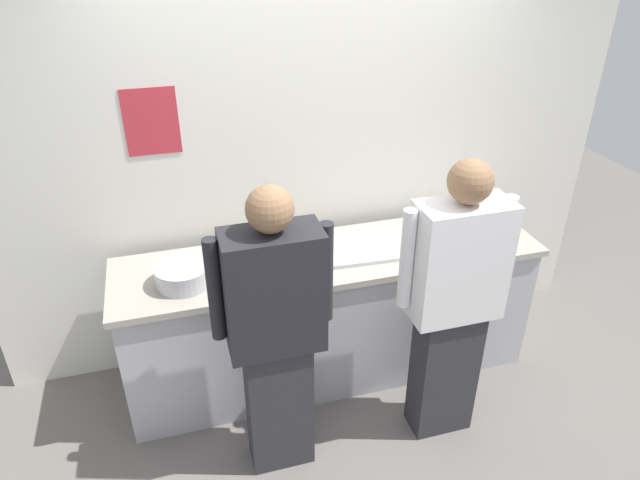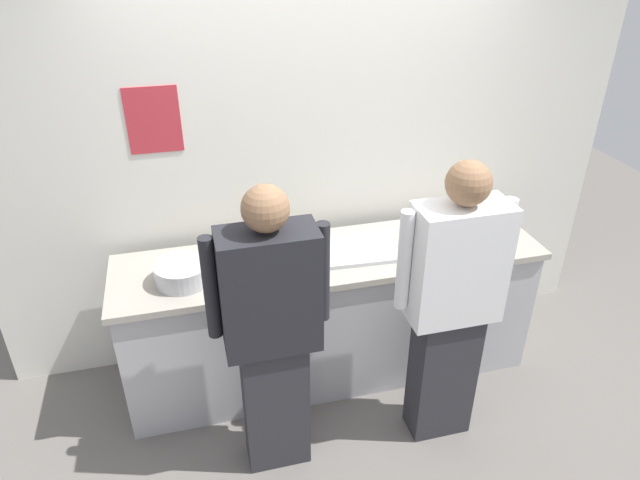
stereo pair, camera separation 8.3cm
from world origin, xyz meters
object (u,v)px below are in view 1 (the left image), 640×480
at_px(ramekin_red_sauce, 235,276).
at_px(squeeze_bottle_primary, 298,253).
at_px(squeeze_bottle_secondary, 287,233).
at_px(chef_near_left, 276,332).
at_px(ramekin_orange_sauce, 249,249).
at_px(mixing_bowl_steel, 183,275).
at_px(chefs_knife, 477,240).
at_px(plate_stack_front, 428,232).
at_px(ramekin_green_sauce, 284,252).
at_px(deli_cup, 439,248).
at_px(ramekin_yellow_sauce, 279,275).
at_px(chef_center, 453,301).
at_px(sheet_tray, 359,249).

bearing_deg(ramekin_red_sauce, squeeze_bottle_primary, 7.32).
bearing_deg(squeeze_bottle_secondary, chef_near_left, -107.35).
distance_m(squeeze_bottle_primary, ramekin_red_sauce, 0.38).
bearing_deg(squeeze_bottle_primary, chef_near_left, -115.03).
bearing_deg(ramekin_red_sauce, squeeze_bottle_secondary, 38.79).
xyz_separation_m(squeeze_bottle_primary, ramekin_orange_sauce, (-0.25, 0.22, -0.06)).
bearing_deg(ramekin_orange_sauce, ramekin_red_sauce, -114.44).
height_order(chef_near_left, mixing_bowl_steel, chef_near_left).
bearing_deg(chefs_knife, plate_stack_front, 156.61).
height_order(squeeze_bottle_secondary, chefs_knife, squeeze_bottle_secondary).
bearing_deg(ramekin_red_sauce, ramekin_green_sauce, 28.92).
distance_m(squeeze_bottle_secondary, ramekin_orange_sauce, 0.25).
bearing_deg(chefs_knife, chef_near_left, -160.08).
distance_m(squeeze_bottle_secondary, deli_cup, 0.92).
bearing_deg(ramekin_yellow_sauce, ramekin_red_sauce, 167.86).
xyz_separation_m(chef_center, sheet_tray, (-0.31, 0.62, 0.02)).
xyz_separation_m(squeeze_bottle_primary, ramekin_red_sauce, (-0.37, -0.05, -0.06)).
xyz_separation_m(chef_center, ramekin_green_sauce, (-0.76, 0.69, 0.03)).
distance_m(plate_stack_front, ramekin_red_sauce, 1.24).
relative_size(ramekin_green_sauce, chefs_knife, 0.30).
relative_size(sheet_tray, squeeze_bottle_secondary, 2.46).
bearing_deg(ramekin_orange_sauce, mixing_bowl_steel, -150.10).
xyz_separation_m(chef_center, ramekin_red_sauce, (-1.07, 0.51, 0.03)).
distance_m(ramekin_orange_sauce, chefs_knife, 1.41).
bearing_deg(mixing_bowl_steel, chef_near_left, -52.89).
height_order(sheet_tray, squeeze_bottle_secondary, squeeze_bottle_secondary).
relative_size(chef_near_left, chefs_knife, 6.03).
height_order(chef_near_left, chef_center, chef_center).
bearing_deg(chef_near_left, ramekin_green_sauce, 73.55).
distance_m(sheet_tray, ramekin_orange_sauce, 0.67).
distance_m(chef_near_left, ramekin_green_sauce, 0.69).
height_order(ramekin_green_sauce, deli_cup, deli_cup).
height_order(squeeze_bottle_primary, ramekin_green_sauce, squeeze_bottle_primary).
relative_size(chef_near_left, chef_center, 0.98).
bearing_deg(sheet_tray, ramekin_orange_sauce, 165.89).
xyz_separation_m(chef_center, deli_cup, (0.13, 0.44, 0.05)).
xyz_separation_m(sheet_tray, ramekin_orange_sauce, (-0.65, 0.16, 0.01)).
bearing_deg(squeeze_bottle_secondary, ramekin_green_sauce, -112.18).
distance_m(chef_near_left, chefs_knife, 1.48).
relative_size(chef_near_left, ramekin_yellow_sauce, 15.85).
xyz_separation_m(mixing_bowl_steel, ramekin_green_sauce, (0.59, 0.13, -0.03)).
height_order(mixing_bowl_steel, ramekin_red_sauce, mixing_bowl_steel).
bearing_deg(squeeze_bottle_primary, plate_stack_front, 5.86).
bearing_deg(ramekin_yellow_sauce, chef_near_left, -104.92).
relative_size(chef_center, squeeze_bottle_secondary, 9.09).
bearing_deg(chef_near_left, squeeze_bottle_secondary, 72.65).
relative_size(squeeze_bottle_secondary, deli_cup, 1.80).
xyz_separation_m(plate_stack_front, squeeze_bottle_primary, (-0.86, -0.09, 0.04)).
xyz_separation_m(mixing_bowl_steel, ramekin_orange_sauce, (0.40, 0.23, -0.03)).
height_order(squeeze_bottle_primary, deli_cup, squeeze_bottle_primary).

